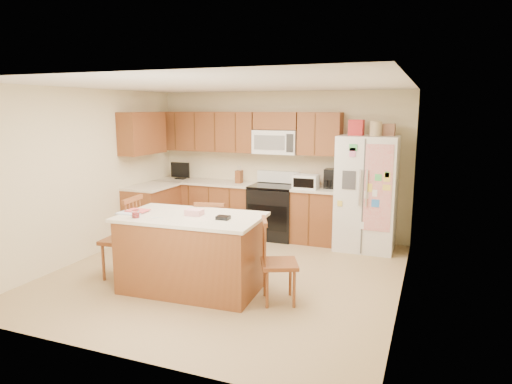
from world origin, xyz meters
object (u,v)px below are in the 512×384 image
at_px(windsor_chair_left, 124,239).
at_px(windsor_chair_back, 212,238).
at_px(island, 192,252).
at_px(stove, 274,211).
at_px(refrigerator, 367,192).
at_px(windsor_chair_right, 277,263).

xyz_separation_m(windsor_chair_left, windsor_chair_back, (0.99, 0.62, -0.05)).
bearing_deg(island, windsor_chair_left, 177.90).
relative_size(stove, windsor_chair_left, 1.04).
xyz_separation_m(refrigerator, windsor_chair_back, (-1.79, -1.83, -0.45)).
bearing_deg(stove, refrigerator, -2.30).
bearing_deg(refrigerator, windsor_chair_back, -134.38).
bearing_deg(windsor_chair_left, stove, 64.30).
distance_m(island, windsor_chair_back, 0.66).
relative_size(windsor_chair_left, windsor_chair_right, 1.10).
xyz_separation_m(refrigerator, windsor_chair_left, (-2.78, -2.45, -0.41)).
bearing_deg(windsor_chair_right, stove, 110.12).
xyz_separation_m(stove, refrigerator, (1.57, -0.06, 0.45)).
bearing_deg(windsor_chair_back, stove, 83.33).
height_order(island, windsor_chair_right, island).
bearing_deg(windsor_chair_right, refrigerator, 75.33).
height_order(refrigerator, windsor_chair_left, refrigerator).
bearing_deg(stove, windsor_chair_right, -69.88).
xyz_separation_m(refrigerator, island, (-1.74, -2.49, -0.45)).
height_order(stove, island, stove).
bearing_deg(refrigerator, windsor_chair_right, -104.67).
distance_m(stove, island, 2.56).
relative_size(island, windsor_chair_back, 1.80).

